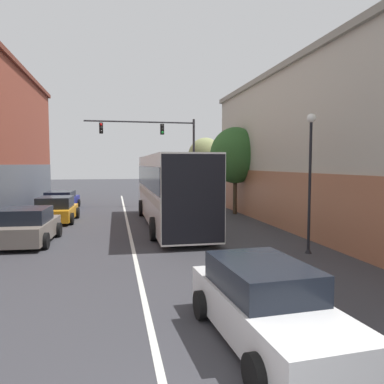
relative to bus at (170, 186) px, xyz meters
name	(u,v)px	position (x,y,z in m)	size (l,w,h in m)	color
lane_center_line	(130,233)	(-2.20, -1.79, -2.05)	(0.14, 42.03, 0.01)	silver
bus	(170,186)	(0.00, 0.00, 0.00)	(2.81, 12.37, 3.67)	silver
hatchback_foreground	(266,305)	(-0.19, -13.29, -1.38)	(2.10, 4.41, 1.43)	silver
parked_car_left_near	(56,210)	(-6.09, 2.38, -1.38)	(2.27, 3.99, 1.43)	orange
parked_car_left_mid	(61,200)	(-6.66, 8.62, -1.43)	(2.40, 4.64, 1.29)	navy
parked_car_left_far	(27,227)	(-6.36, -3.39, -1.36)	(2.29, 4.06, 1.47)	slate
traffic_signal_gantry	(163,143)	(0.80, 9.22, 2.82)	(8.35, 0.36, 6.71)	#333338
street_lamp	(310,173)	(4.00, -7.24, 0.86)	(0.32, 0.32, 5.02)	black
street_tree_near	(235,155)	(4.78, 3.61, 1.73)	(3.27, 2.95, 5.60)	#3D2D1E
street_tree_far	(205,157)	(4.46, 10.38, 1.73)	(2.90, 2.61, 5.39)	brown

